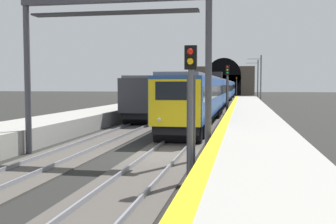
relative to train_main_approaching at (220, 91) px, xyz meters
name	(u,v)px	position (x,y,z in m)	size (l,w,h in m)	color
ground_plane	(165,156)	(-44.32, 0.00, -2.23)	(320.00, 320.00, 0.00)	black
platform_right	(256,147)	(-44.32, -3.97, -1.69)	(112.00, 3.63, 1.09)	#9E9B93
platform_right_edge_strip	(219,133)	(-44.32, -2.40, -1.14)	(112.00, 0.50, 0.01)	yellow
track_main_line	(165,155)	(-44.32, 0.00, -2.19)	(160.00, 2.82, 0.21)	#4C4742
track_adjacent_line	(72,152)	(-44.32, 4.37, -2.19)	(160.00, 3.07, 0.21)	#4C4742
train_main_approaching	(220,91)	(0.00, 0.00, 0.00)	(83.04, 2.88, 4.76)	#264C99
train_adjacent_platform	(189,91)	(-1.96, 4.37, 0.00)	(60.88, 2.98, 3.87)	#333338
railway_signal_near	(191,103)	(-49.27, -1.77, 0.40)	(0.39, 0.38, 4.41)	#4C4C54
railway_signal_mid	(227,85)	(-18.16, -1.77, 0.94)	(0.39, 0.38, 5.23)	#4C4C54
railway_signal_far	(237,85)	(46.76, -1.77, 0.81)	(0.39, 0.38, 5.18)	#38383D
overhead_signal_gantry	(114,35)	(-44.73, 2.19, 3.13)	(0.70, 8.56, 7.10)	#3F3F47
tunnel_portal	(224,81)	(61.75, 2.19, 2.07)	(2.91, 17.94, 11.00)	#51473D
catenary_mast_near	(261,79)	(4.86, -6.14, 1.81)	(0.22, 2.26, 7.84)	#595B60
catenary_mast_far	(258,80)	(18.28, -6.14, 1.83)	(0.22, 2.39, 7.87)	#595B60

